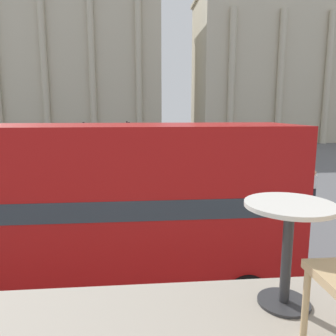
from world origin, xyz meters
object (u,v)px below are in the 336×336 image
object	(u,v)px
car_black	(76,165)
traffic_light_near	(185,165)
traffic_light_mid	(86,146)
plaza_building_right	(305,71)
double_decker_bus	(76,204)
pedestrian_olive	(130,154)
pedestrian_white	(313,185)
traffic_light_far	(128,137)
plaza_building_left	(58,61)
cafe_dining_table	(288,231)

from	to	relation	value
car_black	traffic_light_near	bearing A→B (deg)	-118.51
traffic_light_mid	traffic_light_near	bearing A→B (deg)	-55.33
plaza_building_right	traffic_light_mid	size ratio (longest dim) A/B	8.81
double_decker_bus	traffic_light_mid	distance (m)	11.83
traffic_light_near	traffic_light_mid	world-z (taller)	traffic_light_mid
pedestrian_olive	pedestrian_white	size ratio (longest dim) A/B	0.96
traffic_light_far	car_black	bearing A→B (deg)	-137.46
traffic_light_far	traffic_light_mid	bearing A→B (deg)	-104.54
traffic_light_mid	traffic_light_far	xyz separation A→B (m)	(2.24, 8.64, -0.12)
plaza_building_right	pedestrian_white	world-z (taller)	plaza_building_right
car_black	plaza_building_left	bearing A→B (deg)	47.54
traffic_light_far	plaza_building_right	bearing A→B (deg)	40.67
double_decker_bus	traffic_light_far	size ratio (longest dim) A/B	2.81
traffic_light_mid	traffic_light_far	world-z (taller)	traffic_light_mid
cafe_dining_table	traffic_light_mid	world-z (taller)	cafe_dining_table
plaza_building_right	traffic_light_near	size ratio (longest dim) A/B	8.90
double_decker_bus	traffic_light_far	xyz separation A→B (m)	(0.70, 20.36, 0.09)
plaza_building_right	car_black	xyz separation A→B (m)	(-31.79, -27.54, -10.41)
traffic_light_far	pedestrian_white	size ratio (longest dim) A/B	2.20
traffic_light_near	pedestrian_olive	world-z (taller)	traffic_light_near
plaza_building_right	traffic_light_far	world-z (taller)	plaza_building_right
double_decker_bus	plaza_building_left	xyz separation A→B (m)	(-11.31, 49.04, 10.39)
pedestrian_olive	plaza_building_right	bearing A→B (deg)	6.61
plaza_building_right	traffic_light_far	distance (m)	37.82
traffic_light_mid	double_decker_bus	bearing A→B (deg)	-82.52
cafe_dining_table	plaza_building_right	xyz separation A→B (m)	(26.08, 50.32, 7.21)
plaza_building_left	traffic_light_near	bearing A→B (deg)	-71.71
traffic_light_near	car_black	xyz separation A→B (m)	(-6.53, 12.20, -1.91)
traffic_light_far	double_decker_bus	bearing A→B (deg)	-91.97
traffic_light_mid	pedestrian_white	size ratio (longest dim) A/B	2.32
plaza_building_right	pedestrian_white	xyz separation A→B (m)	(-18.28, -36.93, -10.10)
plaza_building_left	plaza_building_right	world-z (taller)	plaza_building_left
pedestrian_white	cafe_dining_table	bearing A→B (deg)	-26.56
plaza_building_left	pedestrian_white	size ratio (longest dim) A/B	19.14
plaza_building_left	cafe_dining_table	bearing A→B (deg)	-75.85
traffic_light_near	traffic_light_far	size ratio (longest dim) A/B	1.04
double_decker_bus	traffic_light_far	distance (m)	20.37
pedestrian_olive	traffic_light_mid	bearing A→B (deg)	-137.87
plaza_building_right	traffic_light_mid	bearing A→B (deg)	-132.75
traffic_light_mid	pedestrian_olive	distance (m)	9.61
plaza_building_right	pedestrian_olive	distance (m)	37.80
cafe_dining_table	traffic_light_far	size ratio (longest dim) A/B	0.19
double_decker_bus	pedestrian_olive	world-z (taller)	double_decker_bus
cafe_dining_table	pedestrian_olive	bearing A→B (deg)	93.73
cafe_dining_table	plaza_building_right	bearing A→B (deg)	62.60
cafe_dining_table	traffic_light_mid	distance (m)	18.19
plaza_building_left	pedestrian_olive	bearing A→B (deg)	-66.72
plaza_building_left	traffic_light_far	xyz separation A→B (m)	(12.01, -28.68, -10.30)
traffic_light_near	pedestrian_white	bearing A→B (deg)	21.90
plaza_building_left	car_black	size ratio (longest dim) A/B	7.96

